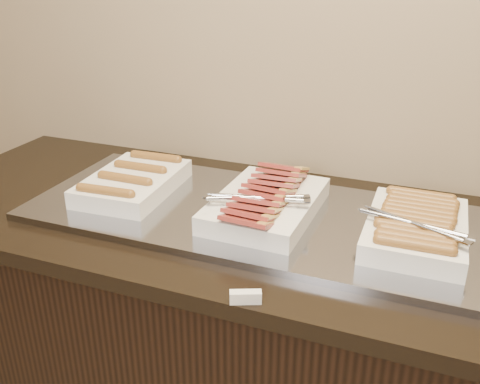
% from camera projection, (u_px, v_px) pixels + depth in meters
% --- Properties ---
extents(counter, '(2.06, 0.76, 0.90)m').
position_uv_depth(counter, '(261.00, 353.00, 1.60)').
color(counter, black).
rests_on(counter, ground).
extents(warming_tray, '(1.20, 0.50, 0.02)m').
position_uv_depth(warming_tray, '(253.00, 215.00, 1.42)').
color(warming_tray, '#90929D').
rests_on(warming_tray, counter).
extents(dish_left, '(0.24, 0.34, 0.07)m').
position_uv_depth(dish_left, '(133.00, 182.00, 1.53)').
color(dish_left, white).
rests_on(dish_left, warming_tray).
extents(dish_center, '(0.27, 0.39, 0.10)m').
position_uv_depth(dish_center, '(266.00, 202.00, 1.39)').
color(dish_center, white).
rests_on(dish_center, warming_tray).
extents(dish_right, '(0.27, 0.34, 0.08)m').
position_uv_depth(dish_right, '(416.00, 226.00, 1.26)').
color(dish_right, white).
rests_on(dish_right, warming_tray).
extents(label_holder, '(0.07, 0.04, 0.03)m').
position_uv_depth(label_holder, '(246.00, 297.00, 1.07)').
color(label_holder, white).
rests_on(label_holder, counter).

